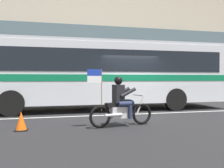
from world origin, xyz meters
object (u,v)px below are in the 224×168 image
(motorcycle_with_rider, at_px, (121,105))
(traffic_cone, at_px, (21,122))
(transit_bus, at_px, (100,70))
(fire_hydrant, at_px, (74,95))

(motorcycle_with_rider, relative_size, traffic_cone, 3.95)
(transit_bus, bearing_deg, fire_hydrant, 107.42)
(fire_hydrant, xyz_separation_m, traffic_cone, (-2.07, -7.14, -0.26))
(fire_hydrant, height_order, traffic_cone, fire_hydrant)
(fire_hydrant, distance_m, traffic_cone, 7.44)
(transit_bus, bearing_deg, traffic_cone, -127.53)
(transit_bus, bearing_deg, motorcycle_with_rider, -91.41)
(motorcycle_with_rider, bearing_deg, transit_bus, 88.59)
(transit_bus, xyz_separation_m, motorcycle_with_rider, (-0.10, -4.09, -1.22))
(motorcycle_with_rider, distance_m, traffic_cone, 2.99)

